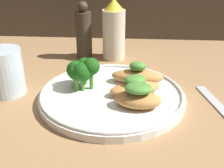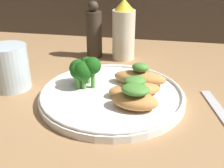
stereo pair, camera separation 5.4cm
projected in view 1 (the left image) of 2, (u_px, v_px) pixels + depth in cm
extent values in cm
cube|color=#936D47|center=(112.00, 102.00, 55.71)|extent=(180.00, 180.00, 1.00)
cylinder|color=white|center=(112.00, 96.00, 55.19)|extent=(28.40, 28.40, 1.40)
torus|color=white|center=(112.00, 92.00, 54.75)|extent=(27.80, 27.80, 0.60)
ellipsoid|color=#BC7F42|center=(138.00, 99.00, 49.75)|extent=(8.64, 5.85, 2.79)
ellipsoid|color=#478433|center=(139.00, 88.00, 48.77)|extent=(5.30, 4.39, 1.68)
ellipsoid|color=#BC7F42|center=(135.00, 88.00, 54.15)|extent=(11.01, 7.67, 2.31)
ellipsoid|color=#478433|center=(135.00, 79.00, 53.31)|extent=(5.14, 4.65, 1.53)
ellipsoid|color=#BC7F42|center=(137.00, 77.00, 58.57)|extent=(11.12, 5.27, 2.80)
ellipsoid|color=#478433|center=(138.00, 66.00, 57.55)|extent=(3.66, 3.02, 1.89)
cylinder|color=#4C8E38|center=(91.00, 80.00, 55.93)|extent=(0.82, 0.82, 3.58)
sphere|color=#195114|center=(91.00, 67.00, 54.61)|extent=(3.48, 3.48, 3.48)
cylinder|color=#4C8E38|center=(85.00, 77.00, 58.03)|extent=(0.99, 0.99, 3.01)
sphere|color=#195114|center=(84.00, 65.00, 56.87)|extent=(3.22, 3.22, 3.22)
cylinder|color=#4C8E38|center=(77.00, 81.00, 57.60)|extent=(0.89, 0.89, 2.04)
sphere|color=#195114|center=(76.00, 70.00, 56.56)|extent=(3.85, 3.85, 3.85)
cylinder|color=#4C8E38|center=(77.00, 84.00, 55.57)|extent=(0.91, 0.91, 2.66)
sphere|color=#195114|center=(76.00, 73.00, 54.54)|extent=(2.92, 2.92, 2.92)
cylinder|color=#4C8E38|center=(83.00, 84.00, 55.56)|extent=(0.85, 0.85, 2.55)
sphere|color=#195114|center=(82.00, 72.00, 54.41)|extent=(3.85, 3.85, 3.85)
cylinder|color=beige|center=(114.00, 35.00, 73.53)|extent=(5.92, 5.92, 12.91)
cone|color=yellow|center=(114.00, 4.00, 70.08)|extent=(5.03, 5.03, 2.84)
cylinder|color=#382D23|center=(84.00, 35.00, 74.20)|extent=(4.18, 4.18, 12.25)
sphere|color=#382D23|center=(83.00, 7.00, 70.92)|extent=(2.72, 2.72, 2.72)
cylinder|color=silver|center=(4.00, 72.00, 56.10)|extent=(7.78, 7.78, 9.33)
cube|color=#B2B2B7|center=(223.00, 110.00, 51.35)|extent=(6.14, 19.67, 0.60)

